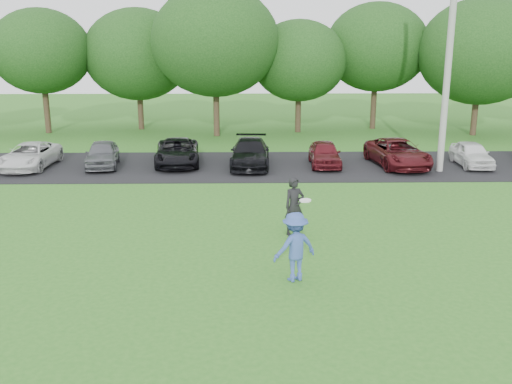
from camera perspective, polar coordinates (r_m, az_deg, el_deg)
ground at (r=13.57m, az=0.29°, el=-9.14°), size 100.00×100.00×0.00m
parking_lot at (r=25.99m, az=-0.41°, el=2.64°), size 32.00×6.50×0.03m
utility_pole at (r=25.55m, az=18.82°, el=13.79°), size 0.28×0.28×10.76m
frisbee_player at (r=13.49m, az=3.92°, el=-5.48°), size 1.24×1.01×2.01m
camera_bystander at (r=16.64m, az=3.85°, el=-1.42°), size 0.74×0.64×1.72m
parked_cars at (r=25.77m, az=-1.15°, el=3.87°), size 28.13×4.97×1.22m
tree_row at (r=35.21m, az=1.90°, el=13.87°), size 42.39×9.85×8.64m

